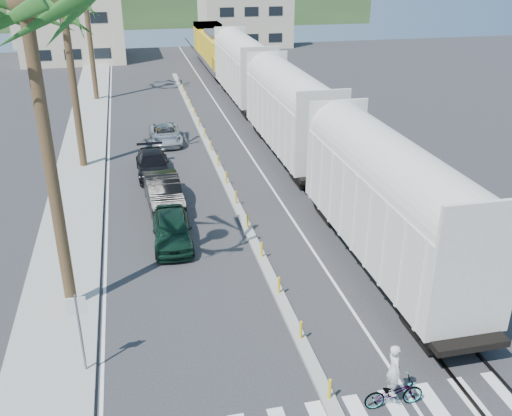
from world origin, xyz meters
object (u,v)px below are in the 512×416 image
(car_second, at_px, (163,192))
(cyclist, at_px, (394,387))
(street_sign, at_px, (79,323))
(car_lead, at_px, (172,229))

(car_second, relative_size, cyclist, 2.28)
(street_sign, xyz_separation_m, car_second, (3.51, 12.86, -1.14))
(cyclist, bearing_deg, street_sign, 69.79)
(car_lead, relative_size, cyclist, 1.99)
(car_lead, bearing_deg, car_second, 92.55)
(street_sign, xyz_separation_m, car_lead, (3.58, 8.41, -1.22))
(street_sign, relative_size, car_lead, 0.67)
(street_sign, distance_m, car_lead, 9.22)
(street_sign, height_order, car_lead, street_sign)
(car_lead, bearing_deg, street_sign, -111.30)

